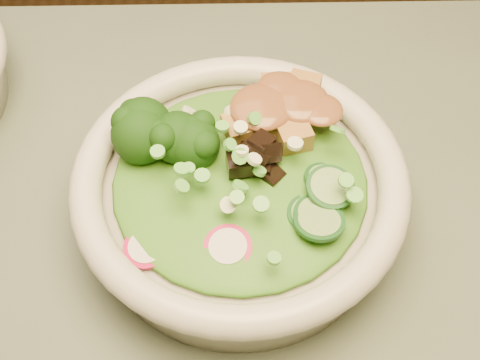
{
  "coord_description": "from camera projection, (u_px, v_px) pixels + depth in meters",
  "views": [
    {
      "loc": [
        0.03,
        -0.17,
        1.21
      ],
      "look_at": [
        0.04,
        0.13,
        0.81
      ],
      "focal_mm": 50.0,
      "sensor_mm": 36.0,
      "label": 1
    }
  ],
  "objects": [
    {
      "name": "peanut_sauce",
      "position": [
        279.0,
        107.0,
        0.51
      ],
      "size": [
        0.07,
        0.05,
        0.02
      ],
      "primitive_type": "ellipsoid",
      "color": "brown",
      "rests_on": "tofu_cubes"
    },
    {
      "name": "tofu_cubes",
      "position": [
        278.0,
        117.0,
        0.52
      ],
      "size": [
        0.1,
        0.08,
        0.03
      ],
      "primitive_type": null,
      "rotation": [
        0.0,
        0.0,
        -0.36
      ],
      "color": "olive",
      "rests_on": "salad_bowl"
    },
    {
      "name": "salad_bowl",
      "position": [
        240.0,
        195.0,
        0.52
      ],
      "size": [
        0.26,
        0.26,
        0.07
      ],
      "rotation": [
        0.0,
        0.0,
        -0.36
      ],
      "color": "beige",
      "rests_on": "dining_table"
    },
    {
      "name": "scallion_garnish",
      "position": [
        240.0,
        161.0,
        0.48
      ],
      "size": [
        0.18,
        0.18,
        0.02
      ],
      "primitive_type": null,
      "color": "#5BB941",
      "rests_on": "salad_bowl"
    },
    {
      "name": "radish_slices",
      "position": [
        201.0,
        242.0,
        0.47
      ],
      "size": [
        0.11,
        0.07,
        0.02
      ],
      "primitive_type": null,
      "rotation": [
        0.0,
        0.0,
        -0.36
      ],
      "color": "#A90D3E",
      "rests_on": "salad_bowl"
    },
    {
      "name": "lettuce_bed",
      "position": [
        240.0,
        179.0,
        0.5
      ],
      "size": [
        0.19,
        0.19,
        0.02
      ],
      "primitive_type": "ellipsoid",
      "color": "#285D13",
      "rests_on": "salad_bowl"
    },
    {
      "name": "broccoli_florets",
      "position": [
        170.0,
        140.0,
        0.51
      ],
      "size": [
        0.09,
        0.09,
        0.04
      ],
      "primitive_type": null,
      "rotation": [
        0.0,
        0.0,
        -0.36
      ],
      "color": "black",
      "rests_on": "salad_bowl"
    },
    {
      "name": "mushroom_heap",
      "position": [
        247.0,
        158.0,
        0.5
      ],
      "size": [
        0.09,
        0.09,
        0.04
      ],
      "primitive_type": null,
      "rotation": [
        0.0,
        0.0,
        -0.36
      ],
      "color": "black",
      "rests_on": "salad_bowl"
    },
    {
      "name": "cucumber_slices",
      "position": [
        315.0,
        205.0,
        0.47
      ],
      "size": [
        0.09,
        0.09,
        0.03
      ],
      "primitive_type": null,
      "rotation": [
        0.0,
        0.0,
        -0.36
      ],
      "color": "#7DA75D",
      "rests_on": "salad_bowl"
    }
  ]
}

